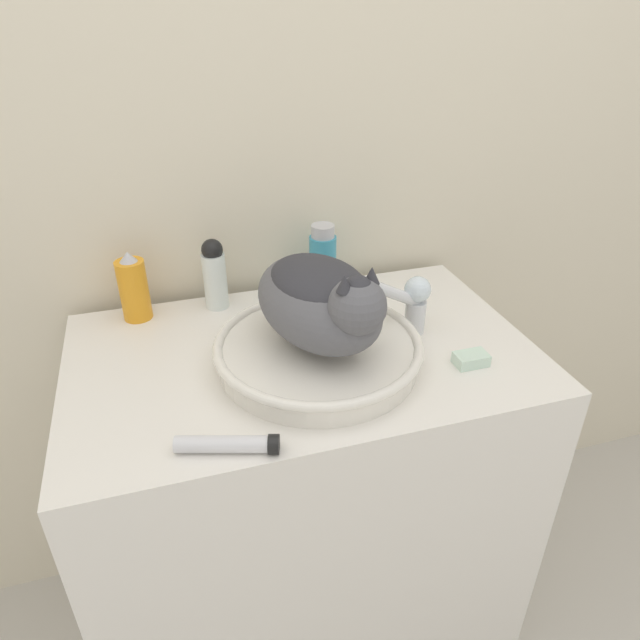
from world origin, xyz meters
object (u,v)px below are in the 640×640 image
object	(u,v)px
spray_bottle_trigger	(134,288)
cream_tube	(229,444)
cat	(322,299)
mouthwash_bottle	(323,261)
lotion_bottle_white	(215,274)
soap_bar	(471,359)
faucet	(413,300)

from	to	relation	value
spray_bottle_trigger	cream_tube	distance (m)	0.51
cream_tube	spray_bottle_trigger	bearing A→B (deg)	104.62
cat	mouthwash_bottle	world-z (taller)	cat
lotion_bottle_white	soap_bar	world-z (taller)	lotion_bottle_white
faucet	spray_bottle_trigger	size ratio (longest dim) A/B	0.93
cream_tube	soap_bar	xyz separation A→B (m)	(0.50, 0.11, -0.00)
mouthwash_bottle	soap_bar	bearing A→B (deg)	-63.92
cat	faucet	world-z (taller)	cat
cat	spray_bottle_trigger	distance (m)	0.46
soap_bar	mouthwash_bottle	bearing A→B (deg)	116.08
spray_bottle_trigger	cat	bearing A→B (deg)	-41.90
mouthwash_bottle	soap_bar	distance (m)	0.43
cat	lotion_bottle_white	bearing A→B (deg)	-168.81
lotion_bottle_white	soap_bar	xyz separation A→B (m)	(0.45, -0.38, -0.07)
spray_bottle_trigger	soap_bar	world-z (taller)	spray_bottle_trigger
faucet	spray_bottle_trigger	world-z (taller)	spray_bottle_trigger
cream_tube	soap_bar	world-z (taller)	cream_tube
cat	lotion_bottle_white	xyz separation A→B (m)	(-0.16, 0.31, -0.07)
lotion_bottle_white	spray_bottle_trigger	distance (m)	0.18
cat	soap_bar	size ratio (longest dim) A/B	5.65
faucet	cream_tube	distance (m)	0.50
lotion_bottle_white	cream_tube	distance (m)	0.50
lotion_bottle_white	cream_tube	xyz separation A→B (m)	(-0.05, -0.49, -0.07)
faucet	lotion_bottle_white	world-z (taller)	lotion_bottle_white
cat	cream_tube	world-z (taller)	cat
cream_tube	mouthwash_bottle	bearing A→B (deg)	57.77
faucet	soap_bar	size ratio (longest dim) A/B	2.28
cream_tube	lotion_bottle_white	bearing A→B (deg)	84.03
cat	spray_bottle_trigger	xyz separation A→B (m)	(-0.34, 0.31, -0.08)
cat	mouthwash_bottle	distance (m)	0.33
cat	soap_bar	xyz separation A→B (m)	(0.28, -0.08, -0.14)
cat	mouthwash_bottle	xyz separation A→B (m)	(0.10, 0.31, -0.07)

